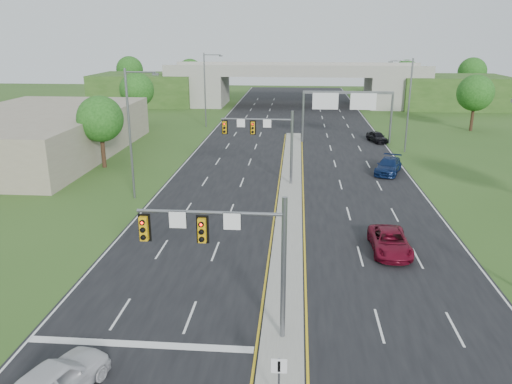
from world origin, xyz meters
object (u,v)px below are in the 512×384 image
object	(u,v)px
sign_gantry	(346,102)
overpass	(296,87)
car_white	(54,382)
keep_right_sign	(279,374)
signal_mast_near	(233,245)
car_far_a	(390,242)
car_far_b	(388,166)
signal_mast_far	(267,136)
car_far_c	(377,137)

from	to	relation	value
sign_gantry	overpass	distance (m)	35.75
car_white	keep_right_sign	bearing A→B (deg)	-159.42
signal_mast_near	sign_gantry	bearing A→B (deg)	78.75
car_white	sign_gantry	bearing A→B (deg)	-88.61
sign_gantry	car_far_a	size ratio (longest dim) A/B	2.26
keep_right_sign	car_white	distance (m)	8.68
car_far_b	sign_gantry	bearing A→B (deg)	120.81
sign_gantry	car_far_a	world-z (taller)	sign_gantry
car_far_b	signal_mast_far	bearing A→B (deg)	-138.32
sign_gantry	overpass	size ratio (longest dim) A/B	0.14
overpass	car_far_b	world-z (taller)	overpass
signal_mast_far	overpass	bearing A→B (deg)	87.65
signal_mast_far	keep_right_sign	world-z (taller)	signal_mast_far
signal_mast_near	overpass	size ratio (longest dim) A/B	0.09
signal_mast_near	sign_gantry	distance (m)	45.88
car_far_b	keep_right_sign	bearing A→B (deg)	-87.14
car_far_b	car_far_c	xyz separation A→B (m)	(1.14, 15.58, -0.08)
car_far_c	keep_right_sign	bearing A→B (deg)	-119.09
overpass	sign_gantry	bearing A→B (deg)	-79.21
signal_mast_far	car_far_c	world-z (taller)	signal_mast_far
sign_gantry	signal_mast_near	bearing A→B (deg)	-101.25
car_white	overpass	bearing A→B (deg)	-77.31
signal_mast_far	keep_right_sign	bearing A→B (deg)	-85.61
keep_right_sign	signal_mast_far	bearing A→B (deg)	94.39
car_far_a	car_far_c	size ratio (longest dim) A/B	1.26
signal_mast_near	car_far_a	bearing A→B (deg)	49.41
signal_mast_far	overpass	size ratio (longest dim) A/B	0.09
car_far_c	car_far_b	bearing A→B (deg)	-110.92
signal_mast_far	keep_right_sign	distance (m)	29.71
sign_gantry	car_white	xyz separation A→B (m)	(-15.33, -49.76, -4.38)
signal_mast_far	car_far_c	bearing A→B (deg)	57.35
car_white	car_far_c	bearing A→B (deg)	-92.76
signal_mast_near	car_white	xyz separation A→B (m)	(-6.39, -4.77, -3.87)
overpass	signal_mast_near	bearing A→B (deg)	-91.62
signal_mast_near	overpass	xyz separation A→B (m)	(2.26, 80.07, -1.17)
signal_mast_far	car_far_a	xyz separation A→B (m)	(8.93, -14.58, -3.99)
keep_right_sign	car_far_a	distance (m)	16.32
car_far_a	signal_mast_near	bearing A→B (deg)	-130.50
car_white	car_far_a	size ratio (longest dim) A/B	0.96
signal_mast_far	car_far_c	distance (m)	24.91
signal_mast_near	sign_gantry	size ratio (longest dim) A/B	0.60
sign_gantry	overpass	xyz separation A→B (m)	(-6.68, 35.08, -1.69)
keep_right_sign	car_far_c	distance (m)	51.35
sign_gantry	car_far_b	bearing A→B (deg)	-77.95
signal_mast_near	car_far_c	distance (m)	47.75
signal_mast_far	signal_mast_near	bearing A→B (deg)	-90.00
signal_mast_near	keep_right_sign	size ratio (longest dim) A/B	3.18
sign_gantry	car_far_a	xyz separation A→B (m)	(-0.02, -34.57, -4.51)
signal_mast_near	keep_right_sign	world-z (taller)	signal_mast_near
car_far_a	sign_gantry	bearing A→B (deg)	90.06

